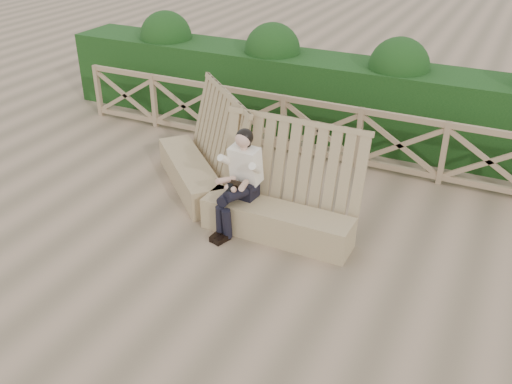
% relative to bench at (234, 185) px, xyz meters
% --- Properties ---
extents(ground, '(60.00, 60.00, 0.00)m').
position_rel_bench_xyz_m(ground, '(0.54, -1.26, -0.40)').
color(ground, brown).
rests_on(ground, ground).
extents(bench, '(3.94, 2.11, 1.60)m').
position_rel_bench_xyz_m(bench, '(0.00, 0.00, 0.00)').
color(bench, '#9A8058').
rests_on(bench, ground).
extents(woman, '(0.45, 0.93, 1.50)m').
position_rel_bench_xyz_m(woman, '(0.32, -0.41, 0.40)').
color(woman, black).
rests_on(woman, ground).
extents(guardrail, '(10.10, 0.09, 1.10)m').
position_rel_bench_xyz_m(guardrail, '(0.54, 2.24, 0.15)').
color(guardrail, '#947656').
rests_on(guardrail, ground).
extents(hedge, '(12.00, 1.20, 1.50)m').
position_rel_bench_xyz_m(hedge, '(0.54, 3.44, 0.35)').
color(hedge, black).
rests_on(hedge, ground).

